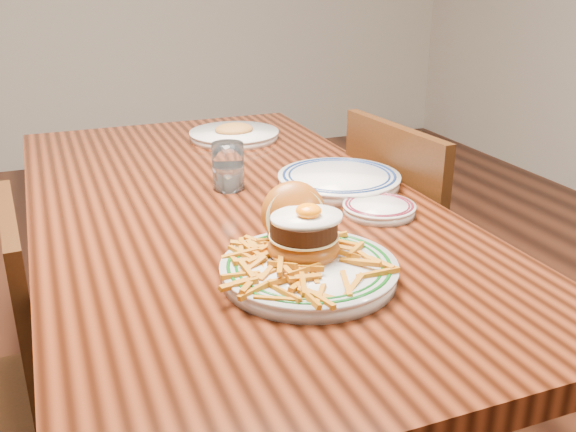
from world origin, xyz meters
name	(u,v)px	position (x,y,z in m)	size (l,w,h in m)	color
table	(231,237)	(0.00, 0.00, 0.66)	(0.85, 1.60, 0.75)	black
chair_right	(422,265)	(0.56, 0.05, 0.47)	(0.44, 0.44, 0.87)	#381B0B
main_plate	(306,254)	(0.02, -0.40, 0.79)	(0.30, 0.31, 0.14)	silver
side_plate	(379,208)	(0.27, -0.19, 0.76)	(0.15, 0.16, 0.02)	silver
rear_plate	(339,179)	(0.27, 0.00, 0.77)	(0.29, 0.29, 0.03)	silver
water_glass	(228,169)	(0.02, 0.08, 0.80)	(0.07, 0.07, 0.11)	white
far_plate	(234,134)	(0.17, 0.51, 0.77)	(0.27, 0.27, 0.05)	silver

